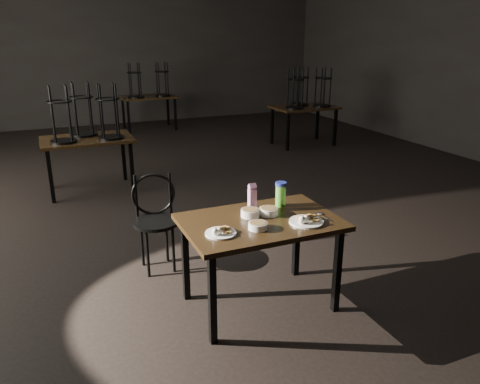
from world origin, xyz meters
name	(u,v)px	position (x,y,z in m)	size (l,w,h in m)	color
room	(194,13)	(-0.06, 0.01, 2.33)	(12.00, 12.04, 3.22)	black
main_table	(260,229)	(-0.39, -2.52, 0.67)	(1.20, 0.80, 0.75)	black
plate_left	(220,232)	(-0.77, -2.65, 0.77)	(0.23, 0.23, 0.07)	white
plate_right	(306,220)	(-0.10, -2.71, 0.77)	(0.26, 0.26, 0.09)	white
bowl_near	(250,213)	(-0.44, -2.42, 0.78)	(0.15, 0.15, 0.06)	white
bowl_far	(269,211)	(-0.29, -2.45, 0.78)	(0.15, 0.15, 0.06)	white
bowl_big	(258,225)	(-0.48, -2.67, 0.78)	(0.14, 0.14, 0.05)	white
juice_carton	(252,198)	(-0.37, -2.32, 0.86)	(0.06, 0.06, 0.23)	#7F1766
water_bottle	(281,194)	(-0.11, -2.31, 0.86)	(0.12, 0.12, 0.21)	#5EC139
spoon	(321,214)	(0.10, -2.61, 0.76)	(0.05, 0.21, 0.01)	silver
bentwood_chair	(155,214)	(-0.99, -1.52, 0.53)	(0.44, 0.43, 0.89)	black
bg_table_left	(87,136)	(-1.31, 1.02, 0.78)	(1.20, 0.80, 1.48)	black
bg_table_right	(305,105)	(2.86, 2.29, 0.78)	(1.20, 0.80, 1.48)	black
bg_table_far	(148,96)	(0.42, 4.94, 0.75)	(1.20, 0.80, 1.48)	black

